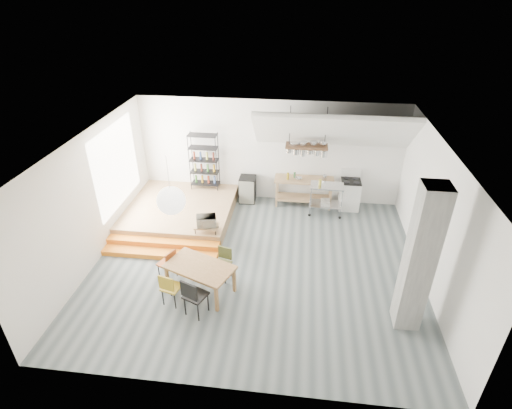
# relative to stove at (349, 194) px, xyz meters

# --- Properties ---
(floor) EXTENTS (8.00, 8.00, 0.00)m
(floor) POSITION_rel_stove_xyz_m (-2.50, -3.16, -0.48)
(floor) COLOR #4D5759
(floor) RESTS_ON ground
(wall_back) EXTENTS (8.00, 0.04, 3.20)m
(wall_back) POSITION_rel_stove_xyz_m (-2.50, 0.34, 1.12)
(wall_back) COLOR silver
(wall_back) RESTS_ON ground
(wall_left) EXTENTS (0.04, 7.00, 3.20)m
(wall_left) POSITION_rel_stove_xyz_m (-6.50, -3.16, 1.12)
(wall_left) COLOR silver
(wall_left) RESTS_ON ground
(wall_right) EXTENTS (0.04, 7.00, 3.20)m
(wall_right) POSITION_rel_stove_xyz_m (1.50, -3.16, 1.12)
(wall_right) COLOR silver
(wall_right) RESTS_ON ground
(ceiling) EXTENTS (8.00, 7.00, 0.02)m
(ceiling) POSITION_rel_stove_xyz_m (-2.50, -3.16, 2.72)
(ceiling) COLOR white
(ceiling) RESTS_ON wall_back
(slope_ceiling) EXTENTS (4.40, 1.44, 1.32)m
(slope_ceiling) POSITION_rel_stove_xyz_m (-0.70, -0.26, 2.07)
(slope_ceiling) COLOR white
(slope_ceiling) RESTS_ON wall_back
(window_pane) EXTENTS (0.02, 2.50, 2.20)m
(window_pane) POSITION_rel_stove_xyz_m (-6.48, -1.66, 1.32)
(window_pane) COLOR white
(window_pane) RESTS_ON wall_left
(platform) EXTENTS (3.00, 3.00, 0.40)m
(platform) POSITION_rel_stove_xyz_m (-5.00, -1.16, -0.28)
(platform) COLOR #96724B
(platform) RESTS_ON ground
(step_lower) EXTENTS (3.00, 0.35, 0.13)m
(step_lower) POSITION_rel_stove_xyz_m (-5.00, -3.11, -0.41)
(step_lower) COLOR orange
(step_lower) RESTS_ON ground
(step_upper) EXTENTS (3.00, 0.35, 0.27)m
(step_upper) POSITION_rel_stove_xyz_m (-5.00, -2.76, -0.35)
(step_upper) COLOR orange
(step_upper) RESTS_ON ground
(concrete_column) EXTENTS (0.50, 0.50, 3.20)m
(concrete_column) POSITION_rel_stove_xyz_m (0.80, -4.66, 1.12)
(concrete_column) COLOR slate
(concrete_column) RESTS_ON ground
(kitchen_counter) EXTENTS (1.80, 0.60, 0.91)m
(kitchen_counter) POSITION_rel_stove_xyz_m (-1.40, -0.01, 0.15)
(kitchen_counter) COLOR #96724B
(kitchen_counter) RESTS_ON ground
(stove) EXTENTS (0.60, 0.60, 1.18)m
(stove) POSITION_rel_stove_xyz_m (0.00, 0.00, 0.00)
(stove) COLOR white
(stove) RESTS_ON ground
(pot_rack) EXTENTS (1.20, 0.50, 1.43)m
(pot_rack) POSITION_rel_stove_xyz_m (-1.37, -0.23, 1.50)
(pot_rack) COLOR #442B1B
(pot_rack) RESTS_ON ceiling
(wire_shelving) EXTENTS (0.88, 0.38, 1.80)m
(wire_shelving) POSITION_rel_stove_xyz_m (-4.50, 0.04, 0.85)
(wire_shelving) COLOR black
(wire_shelving) RESTS_ON platform
(microwave_shelf) EXTENTS (0.60, 0.40, 0.16)m
(microwave_shelf) POSITION_rel_stove_xyz_m (-3.90, -2.41, 0.07)
(microwave_shelf) COLOR #96724B
(microwave_shelf) RESTS_ON platform
(paper_lantern) EXTENTS (0.60, 0.60, 0.60)m
(paper_lantern) POSITION_rel_stove_xyz_m (-4.18, -4.02, 1.72)
(paper_lantern) COLOR white
(paper_lantern) RESTS_ON ceiling
(dining_table) EXTENTS (1.69, 1.34, 0.71)m
(dining_table) POSITION_rel_stove_xyz_m (-3.62, -4.25, 0.15)
(dining_table) COLOR brown
(dining_table) RESTS_ON ground
(chair_mustard) EXTENTS (0.47, 0.47, 0.83)m
(chair_mustard) POSITION_rel_stove_xyz_m (-4.17, -4.75, 0.02)
(chair_mustard) COLOR #AC8C1D
(chair_mustard) RESTS_ON ground
(chair_black) EXTENTS (0.57, 0.57, 0.94)m
(chair_black) POSITION_rel_stove_xyz_m (-3.58, -5.00, 0.08)
(chair_black) COLOR black
(chair_black) RESTS_ON ground
(chair_olive) EXTENTS (0.45, 0.45, 0.80)m
(chair_olive) POSITION_rel_stove_xyz_m (-3.20, -3.70, -0.01)
(chair_olive) COLOR #525729
(chair_olive) RESTS_ON ground
(chair_red) EXTENTS (0.48, 0.48, 0.79)m
(chair_red) POSITION_rel_stove_xyz_m (-4.47, -3.91, -0.01)
(chair_red) COLOR #A24617
(chair_red) RESTS_ON ground
(rolling_cart) EXTENTS (1.00, 0.59, 0.96)m
(rolling_cart) POSITION_rel_stove_xyz_m (-0.73, -0.46, 0.14)
(rolling_cart) COLOR silver
(rolling_cart) RESTS_ON ground
(mini_fridge) EXTENTS (0.49, 0.49, 0.84)m
(mini_fridge) POSITION_rel_stove_xyz_m (-3.15, 0.04, -0.06)
(mini_fridge) COLOR black
(mini_fridge) RESTS_ON ground
(microwave) EXTENTS (0.58, 0.47, 0.28)m
(microwave) POSITION_rel_stove_xyz_m (-3.90, -2.41, 0.23)
(microwave) COLOR beige
(microwave) RESTS_ON microwave_shelf
(bowl) EXTENTS (0.24, 0.24, 0.05)m
(bowl) POSITION_rel_stove_xyz_m (-1.58, -0.06, 0.46)
(bowl) COLOR silver
(bowl) RESTS_ON kitchen_counter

